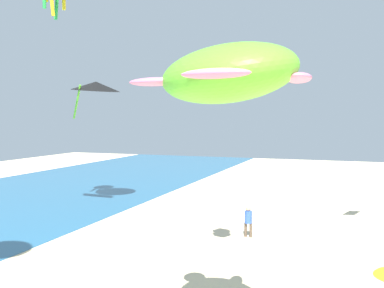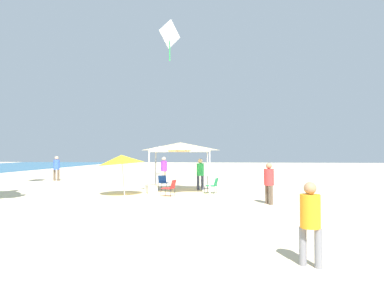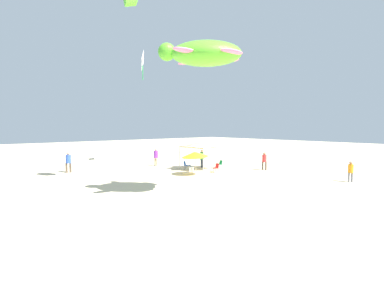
% 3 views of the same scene
% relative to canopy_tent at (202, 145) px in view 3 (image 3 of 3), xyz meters
% --- Properties ---
extents(ground, '(120.00, 120.00, 0.10)m').
position_rel_canopy_tent_xyz_m(ground, '(-1.38, 0.27, -2.50)').
color(ground, beige).
extents(canopy_tent, '(3.42, 3.44, 2.73)m').
position_rel_canopy_tent_xyz_m(canopy_tent, '(0.00, 0.00, 0.00)').
color(canopy_tent, '#B7B7BC').
rests_on(canopy_tent, ground).
extents(beach_umbrella, '(2.29, 2.32, 2.14)m').
position_rel_canopy_tent_xyz_m(beach_umbrella, '(-2.04, 2.73, -0.63)').
color(beach_umbrella, silver).
rests_on(beach_umbrella, ground).
extents(folding_chair_left_of_tent, '(0.66, 0.74, 0.82)m').
position_rel_canopy_tent_xyz_m(folding_chair_left_of_tent, '(-2.12, 0.24, -1.97)').
color(folding_chair_left_of_tent, black).
rests_on(folding_chair_left_of_tent, ground).
extents(folding_chair_right_of_tent, '(0.66, 0.74, 0.82)m').
position_rel_canopy_tent_xyz_m(folding_chair_right_of_tent, '(-0.63, -1.81, -1.97)').
color(folding_chair_right_of_tent, black).
rests_on(folding_chair_right_of_tent, ground).
extents(folding_chair_near_cooler, '(0.80, 0.77, 0.82)m').
position_rel_canopy_tent_xyz_m(folding_chair_near_cooler, '(1.01, 1.15, -1.97)').
color(folding_chair_near_cooler, black).
rests_on(folding_chair_near_cooler, ground).
extents(cooler_box, '(0.73, 0.73, 0.40)m').
position_rel_canopy_tent_xyz_m(cooler_box, '(-0.28, 1.59, -2.25)').
color(cooler_box, white).
rests_on(cooler_box, ground).
extents(person_far_stroller, '(0.38, 0.39, 1.59)m').
position_rel_canopy_tent_xyz_m(person_far_stroller, '(-12.22, -4.08, -1.51)').
color(person_far_stroller, slate).
rests_on(person_far_stroller, ground).
extents(person_beachcomber, '(0.43, 0.41, 1.73)m').
position_rel_canopy_tent_xyz_m(person_beachcomber, '(-4.26, -4.29, -1.43)').
color(person_beachcomber, brown).
rests_on(person_beachcomber, ground).
extents(person_near_umbrella, '(0.43, 0.43, 1.81)m').
position_rel_canopy_tent_xyz_m(person_near_umbrella, '(1.09, -1.01, -1.39)').
color(person_near_umbrella, '#33384C').
rests_on(person_near_umbrella, ground).
extents(person_by_tent, '(0.45, 0.50, 1.90)m').
position_rel_canopy_tent_xyz_m(person_by_tent, '(6.62, 10.56, -1.33)').
color(person_by_tent, brown).
rests_on(person_by_tent, ground).
extents(person_kite_handler, '(0.50, 0.44, 1.87)m').
position_rel_canopy_tent_xyz_m(person_kite_handler, '(5.23, 1.88, -1.35)').
color(person_kite_handler, '#C6B28C').
rests_on(person_kite_handler, ground).
extents(kite_diamond_white, '(1.88, 1.39, 3.28)m').
position_rel_canopy_tent_xyz_m(kite_diamond_white, '(7.72, 1.88, 8.97)').
color(kite_diamond_white, white).
extents(kite_turtle_lime, '(5.31, 5.29, 1.95)m').
position_rel_canopy_tent_xyz_m(kite_turtle_lime, '(-8.53, 7.76, 5.99)').
color(kite_turtle_lime, '#66D82D').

